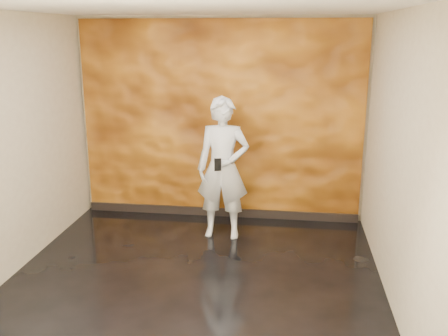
% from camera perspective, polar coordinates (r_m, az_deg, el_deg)
% --- Properties ---
extents(room, '(4.02, 4.02, 2.81)m').
position_cam_1_polar(room, '(5.05, -3.60, 1.69)').
color(room, black).
rests_on(room, ground).
extents(feature_wall, '(3.90, 0.06, 2.75)m').
position_cam_1_polar(feature_wall, '(6.94, -0.42, 5.34)').
color(feature_wall, orange).
rests_on(feature_wall, ground).
extents(baseboard, '(3.90, 0.04, 0.12)m').
position_cam_1_polar(baseboard, '(7.25, -0.44, -5.04)').
color(baseboard, black).
rests_on(baseboard, ground).
extents(man, '(0.66, 0.44, 1.82)m').
position_cam_1_polar(man, '(6.32, -0.12, -0.05)').
color(man, '#ADB2BE').
rests_on(man, ground).
extents(phone, '(0.09, 0.04, 0.16)m').
position_cam_1_polar(phone, '(6.03, -0.72, 0.39)').
color(phone, black).
rests_on(phone, man).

